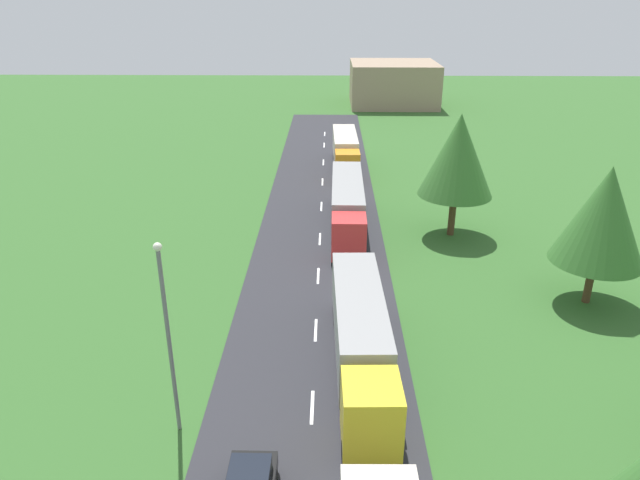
{
  "coord_description": "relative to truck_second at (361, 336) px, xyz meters",
  "views": [
    {
      "loc": [
        0.76,
        3.32,
        18.19
      ],
      "look_at": [
        0.06,
        42.19,
        1.28
      ],
      "focal_mm": 32.44,
      "sensor_mm": 36.0,
      "label": 1
    }
  ],
  "objects": [
    {
      "name": "truck_third",
      "position": [
        -0.19,
        19.22,
        0.04
      ],
      "size": [
        2.63,
        14.45,
        3.76
      ],
      "color": "red",
      "rests_on": "road"
    },
    {
      "name": "distant_building",
      "position": [
        9.0,
        75.88,
        1.3
      ],
      "size": [
        14.33,
        13.68,
        6.95
      ],
      "primitive_type": "cube",
      "color": "#9E846B",
      "rests_on": "ground"
    },
    {
      "name": "tree_ash",
      "position": [
        8.14,
        18.45,
        4.36
      ],
      "size": [
        5.77,
        5.77,
        9.73
      ],
      "color": "#513823",
      "rests_on": "ground"
    },
    {
      "name": "truck_second",
      "position": [
        0.0,
        0.0,
        0.0
      ],
      "size": [
        2.84,
        13.63,
        3.68
      ],
      "color": "yellow",
      "rests_on": "road"
    },
    {
      "name": "lane_marking_centre",
      "position": [
        -2.38,
        -5.94,
        -2.11
      ],
      "size": [
        0.16,
        122.21,
        0.01
      ],
      "color": "white",
      "rests_on": "road"
    },
    {
      "name": "tree_birch",
      "position": [
        14.65,
        7.6,
        3.68
      ],
      "size": [
        5.48,
        5.48,
        8.88
      ],
      "color": "#513823",
      "rests_on": "ground"
    },
    {
      "name": "lamppost_second",
      "position": [
        -8.32,
        -4.34,
        2.89
      ],
      "size": [
        0.36,
        0.36,
        9.16
      ],
      "color": "slate",
      "rests_on": "ground"
    },
    {
      "name": "road",
      "position": [
        -2.38,
        -3.54,
        -2.15
      ],
      "size": [
        10.0,
        140.0,
        0.06
      ],
      "primitive_type": "cube",
      "color": "#2B2B30",
      "rests_on": "ground"
    },
    {
      "name": "truck_fourth",
      "position": [
        0.03,
        36.74,
        -0.04
      ],
      "size": [
        2.7,
        12.28,
        3.64
      ],
      "color": "orange",
      "rests_on": "road"
    }
  ]
}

